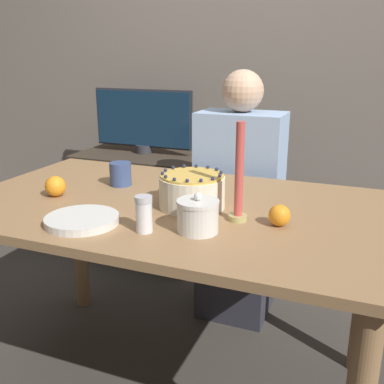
% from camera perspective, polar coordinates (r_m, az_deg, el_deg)
% --- Properties ---
extents(wall_behind, '(8.00, 0.05, 2.60)m').
position_cam_1_polar(wall_behind, '(2.84, 9.22, 17.36)').
color(wall_behind, slate).
rests_on(wall_behind, ground_plane).
extents(dining_table, '(1.49, 0.90, 0.78)m').
position_cam_1_polar(dining_table, '(1.63, -3.06, -5.30)').
color(dining_table, '#936D47').
rests_on(dining_table, ground_plane).
extents(cake, '(0.22, 0.22, 0.13)m').
position_cam_1_polar(cake, '(1.52, -0.00, 0.14)').
color(cake, '#EFE5CC').
rests_on(cake, dining_table).
extents(sugar_bowl, '(0.13, 0.13, 0.12)m').
position_cam_1_polar(sugar_bowl, '(1.32, 0.75, -3.04)').
color(sugar_bowl, silver).
rests_on(sugar_bowl, dining_table).
extents(sugar_shaker, '(0.05, 0.05, 0.11)m').
position_cam_1_polar(sugar_shaker, '(1.32, -6.13, -2.77)').
color(sugar_shaker, white).
rests_on(sugar_shaker, dining_table).
extents(plate_stack, '(0.23, 0.23, 0.02)m').
position_cam_1_polar(plate_stack, '(1.43, -13.79, -3.46)').
color(plate_stack, silver).
rests_on(plate_stack, dining_table).
extents(candle, '(0.06, 0.06, 0.31)m').
position_cam_1_polar(candle, '(1.39, 5.98, 1.40)').
color(candle, tan).
rests_on(candle, dining_table).
extents(cup, '(0.09, 0.09, 0.09)m').
position_cam_1_polar(cup, '(1.80, -9.07, 2.28)').
color(cup, '#384C7F').
rests_on(cup, dining_table).
extents(orange_fruit_0, '(0.08, 0.08, 0.08)m').
position_cam_1_polar(orange_fruit_0, '(1.72, -16.95, 0.71)').
color(orange_fruit_0, orange).
rests_on(orange_fruit_0, dining_table).
extents(orange_fruit_1, '(0.07, 0.07, 0.07)m').
position_cam_1_polar(orange_fruit_1, '(1.39, 11.04, -2.92)').
color(orange_fruit_1, orange).
rests_on(orange_fruit_1, dining_table).
extents(orange_fruit_2, '(0.07, 0.07, 0.07)m').
position_cam_1_polar(orange_fruit_2, '(1.68, -2.26, 0.92)').
color(orange_fruit_2, orange).
rests_on(orange_fruit_2, dining_table).
extents(person_man_blue_shirt, '(0.40, 0.34, 1.22)m').
position_cam_1_polar(person_man_blue_shirt, '(2.22, 5.95, -2.75)').
color(person_man_blue_shirt, '#2D2D38').
rests_on(person_man_blue_shirt, ground_plane).
extents(side_cabinet, '(0.80, 0.53, 0.68)m').
position_cam_1_polar(side_cabinet, '(2.94, -5.91, -1.57)').
color(side_cabinet, '#382D23').
rests_on(side_cabinet, ground_plane).
extents(tv_monitor, '(0.65, 0.10, 0.39)m').
position_cam_1_polar(tv_monitor, '(2.81, -6.23, 9.09)').
color(tv_monitor, '#2D2D33').
rests_on(tv_monitor, side_cabinet).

